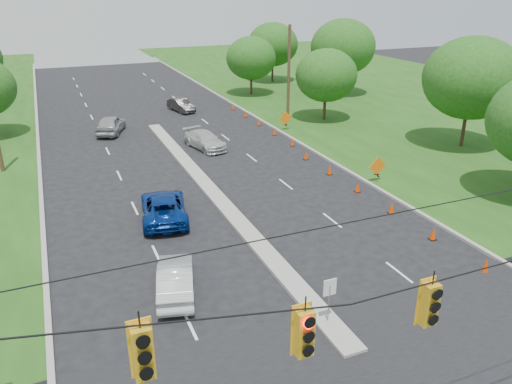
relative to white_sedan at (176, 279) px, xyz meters
name	(u,v)px	position (x,y,z in m)	size (l,w,h in m)	color
curb_left	(40,167)	(-5.18, 19.59, -0.70)	(0.25, 110.00, 0.16)	gray
curb_right	(288,137)	(15.02, 19.59, -0.70)	(0.25, 110.00, 0.16)	gray
median	(210,190)	(4.92, 10.59, -0.70)	(1.00, 34.00, 0.18)	gray
median_sign	(330,293)	(4.92, -4.41, 0.77)	(0.55, 0.06, 2.05)	gray
signal_span	(489,324)	(4.87, -11.41, 4.27)	(25.60, 0.32, 9.00)	#422D1C
utility_pole_far_right	(289,74)	(17.42, 24.59, 3.80)	(0.28, 0.28, 9.00)	#422D1C
cone_1	(486,266)	(13.57, -3.91, -0.35)	(0.32, 0.32, 0.70)	#DE3600
cone_2	(433,234)	(13.57, -0.41, -0.35)	(0.32, 0.32, 0.70)	#DE3600
cone_3	(392,208)	(13.57, 3.09, -0.35)	(0.32, 0.32, 0.70)	#DE3600
cone_4	(358,187)	(13.57, 6.59, -0.35)	(0.32, 0.32, 0.70)	#DE3600
cone_5	(330,170)	(13.57, 10.09, -0.35)	(0.32, 0.32, 0.70)	#DE3600
cone_6	(306,155)	(13.57, 13.59, -0.35)	(0.32, 0.32, 0.70)	#DE3600
cone_7	(292,142)	(14.17, 17.09, -0.35)	(0.32, 0.32, 0.70)	#DE3600
cone_8	(275,131)	(14.17, 20.59, -0.35)	(0.32, 0.32, 0.70)	#DE3600
cone_9	(259,122)	(14.17, 24.09, -0.35)	(0.32, 0.32, 0.70)	#DE3600
cone_10	(245,114)	(14.17, 27.59, -0.35)	(0.32, 0.32, 0.70)	#DE3600
cone_11	(233,107)	(14.17, 31.09, -0.35)	(0.32, 0.32, 0.70)	#DE3600
work_sign_1	(377,167)	(15.72, 7.59, 0.39)	(1.27, 0.58, 1.37)	black
work_sign_2	(286,119)	(15.72, 21.59, 0.39)	(1.27, 0.58, 1.37)	black
tree_8	(472,78)	(26.92, 11.59, 4.88)	(7.56, 7.56, 8.82)	black
tree_9	(326,75)	(20.92, 23.59, 3.64)	(5.88, 5.88, 6.86)	black
tree_10	(343,47)	(28.92, 33.59, 4.88)	(7.56, 7.56, 8.82)	black
tree_11	(273,44)	(24.92, 44.59, 4.26)	(6.72, 6.72, 7.84)	black
tree_12	(251,58)	(18.92, 37.59, 3.64)	(5.88, 5.88, 6.86)	black
white_sedan	(176,279)	(0.00, 0.00, 0.00)	(1.48, 4.24, 1.40)	silver
blue_pickup	(164,207)	(1.24, 7.49, 0.04)	(2.43, 5.28, 1.47)	navy
silver_car_far	(205,140)	(7.38, 19.33, -0.02)	(1.91, 4.70, 1.36)	#B6B6B6
silver_car_oncoming	(111,124)	(0.95, 26.82, 0.11)	(1.91, 4.74, 1.62)	gray
dark_car_receding	(181,105)	(8.90, 32.59, -0.04)	(1.39, 4.00, 1.32)	black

